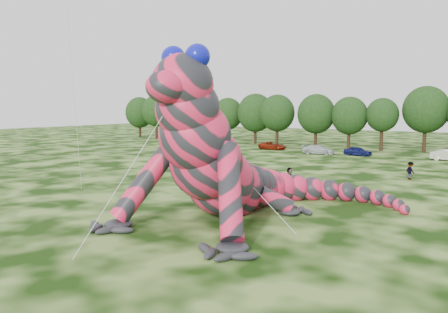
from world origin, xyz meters
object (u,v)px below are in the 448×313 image
at_px(tree_5, 255,119).
at_px(car_4, 358,151).
at_px(car_3, 318,150).
at_px(spectator_2, 410,171).
at_px(tree_2, 177,118).
at_px(tree_7, 316,121).
at_px(tree_4, 228,120).
at_px(tree_10, 425,119).
at_px(tree_1, 156,117).
at_px(tree_6, 277,120).
at_px(car_1, 213,144).
at_px(spectator_5, 290,177).
at_px(tree_3, 199,119).
at_px(tree_0, 140,117).
at_px(tree_8, 349,123).
at_px(spectator_4, 201,151).
at_px(inflatable_gecko, 233,135).
at_px(car_2, 273,146).
at_px(car_0, 194,142).
at_px(tree_9, 382,124).
at_px(spectator_0, 209,166).

relative_size(tree_5, car_4, 2.43).
height_order(car_3, spectator_2, spectator_2).
height_order(tree_2, tree_7, tree_2).
xyz_separation_m(tree_4, tree_10, (37.04, -0.13, 0.72)).
xyz_separation_m(tree_1, tree_6, (30.80, -1.37, -0.16)).
bearing_deg(car_1, tree_4, 25.97).
relative_size(tree_1, tree_4, 1.08).
distance_m(tree_1, spectator_5, 63.56).
bearing_deg(tree_3, tree_4, 15.14).
height_order(tree_0, tree_7, tree_0).
distance_m(tree_2, tree_5, 19.90).
relative_size(tree_3, tree_8, 1.06).
xyz_separation_m(tree_6, tree_7, (7.48, 0.12, -0.01)).
xyz_separation_m(tree_2, spectator_5, (44.79, -39.57, -3.94)).
xyz_separation_m(tree_8, car_3, (-1.49, -10.40, -3.76)).
bearing_deg(spectator_4, tree_7, 19.96).
distance_m(tree_0, spectator_2, 71.64).
height_order(tree_6, spectator_4, tree_6).
bearing_deg(tree_3, car_4, -14.57).
distance_m(tree_2, spectator_4, 34.78).
relative_size(tree_1, tree_5, 1.00).
relative_size(inflatable_gecko, tree_5, 2.19).
height_order(inflatable_gecko, tree_8, inflatable_gecko).
relative_size(tree_3, car_2, 1.95).
relative_size(tree_5, tree_10, 0.93).
bearing_deg(tree_5, spectator_5, -57.60).
xyz_separation_m(car_4, spectator_5, (1.83, -28.61, 0.19)).
bearing_deg(car_2, car_0, 103.34).
height_order(tree_3, spectator_4, tree_3).
xyz_separation_m(tree_2, tree_6, (25.46, -2.08, -0.08)).
height_order(tree_1, tree_5, tree_1).
bearing_deg(spectator_4, tree_3, 77.38).
bearing_deg(tree_3, spectator_4, -53.61).
bearing_deg(tree_2, tree_9, -1.84).
bearing_deg(car_1, spectator_4, -147.40).
bearing_deg(car_3, car_1, 87.74).
relative_size(tree_5, spectator_0, 5.50).
bearing_deg(tree_8, tree_5, 175.61).
height_order(tree_9, spectator_4, tree_9).
height_order(tree_1, tree_6, tree_1).
distance_m(tree_0, car_0, 27.06).
bearing_deg(tree_5, car_1, -99.31).
xyz_separation_m(tree_9, car_4, (-1.12, -9.55, -3.65)).
bearing_deg(inflatable_gecko, car_1, 125.96).
height_order(tree_4, tree_7, tree_7).
bearing_deg(tree_1, car_2, -14.52).
distance_m(inflatable_gecko, tree_6, 52.89).
distance_m(car_0, spectator_5, 43.06).
relative_size(tree_0, tree_1, 0.97).
bearing_deg(car_0, tree_1, 60.01).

